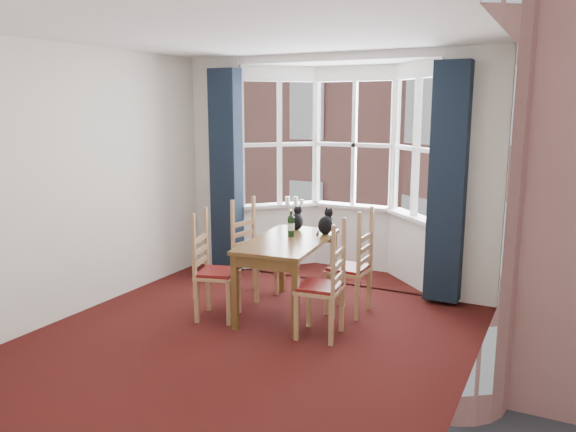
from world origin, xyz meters
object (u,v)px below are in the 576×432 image
Objects in this scene: cat_left at (296,220)px; candle_tall at (287,201)px; chair_left_far at (250,255)px; candle_short at (296,201)px; cat_right at (326,224)px; chair_right_near at (329,290)px; chair_left_near at (209,274)px; wine_bottle at (291,225)px; dining_table at (288,249)px; chair_right_far at (356,271)px; candle_extra at (302,202)px.

cat_left is 2.52× the size of candle_tall.
candle_tall is at bearing 96.13° from chair_left_far.
chair_left_far is at bearing -89.02° from candle_short.
candle_tall is at bearing 132.53° from cat_right.
chair_right_near is (1.31, -0.75, 0.00)m from chair_left_far.
wine_bottle is (0.64, 0.63, 0.46)m from chair_left_near.
dining_table is 1.76m from candle_short.
chair_right_far is 8.26× the size of candle_tall.
candle_short is at bearing 123.52° from chair_right_near.
cat_left is at bearing -67.34° from candle_extra.
wine_bottle reaches higher than chair_left_near.
chair_right_near is at bearing -29.61° from chair_left_far.
dining_table is 18.79× the size of candle_extra.
dining_table is at bearing -74.32° from cat_left.
chair_left_near is at bearing -135.10° from cat_right.
dining_table is 1.56× the size of chair_left_near.
wine_bottle reaches higher than chair_left_far.
dining_table is 0.86m from chair_left_near.
candle_short is (-0.94, 1.18, 0.01)m from cat_right.
chair_right_near is 1.26m from cat_left.
chair_left_far is 12.06× the size of candle_extra.
cat_right reaches higher than dining_table.
chair_left_near is 1.37m from cat_right.
wine_bottle is at bearing -16.93° from chair_left_far.
chair_left_near and chair_left_far have the same top height.
chair_left_far is at bearing -165.35° from cat_left.
chair_left_far is (-0.67, 0.33, -0.23)m from dining_table.
dining_table is at bearing -76.13° from wine_bottle.
wine_bottle is 1.59m from candle_extra.
chair_right_far is at bearing -41.08° from candle_tall.
chair_left_near is at bearing -89.39° from candle_short.
wine_bottle reaches higher than cat_left.
dining_table is 1.78m from candle_tall.
cat_left is at bearing 60.79° from chair_left_near.
candle_short is at bearing 128.63° from cat_right.
cat_right is at bearing -7.09° from cat_left.
candle_tall reaches higher than chair_right_near.
chair_left_far and chair_right_far have the same top height.
dining_table is 1.56× the size of chair_left_far.
cat_left is (-0.79, 0.18, 0.44)m from chair_right_far.
candle_extra is (-0.86, 1.20, -0.01)m from cat_right.
dining_table is 0.54m from cat_right.
cat_right is at bearing 162.63° from chair_right_far.
cat_right is 3.91× the size of candle_extra.
chair_right_near is at bearing -64.80° from cat_right.
chair_right_near is at bearing -91.26° from chair_right_far.
cat_left is at bearing -58.57° from candle_tall.
cat_left is 0.38m from cat_right.
cat_left is at bearing -63.61° from candle_short.
dining_table is 0.80m from chair_right_near.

